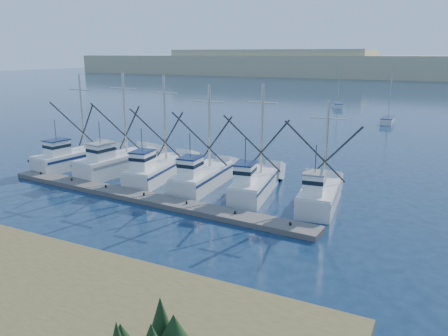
{
  "coord_description": "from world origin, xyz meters",
  "views": [
    {
      "loc": [
        13.32,
        -19.67,
        10.91
      ],
      "look_at": [
        -0.61,
        8.0,
        2.78
      ],
      "focal_mm": 35.0,
      "sensor_mm": 36.0,
      "label": 1
    }
  ],
  "objects": [
    {
      "name": "ground",
      "position": [
        0.0,
        0.0,
        0.0
      ],
      "size": [
        500.0,
        500.0,
        0.0
      ],
      "primitive_type": "plane",
      "color": "#0B2033",
      "rests_on": "ground"
    },
    {
      "name": "floating_dock",
      "position": [
        -6.53,
        6.04,
        0.19
      ],
      "size": [
        28.07,
        3.56,
        0.37
      ],
      "primitive_type": "cube",
      "rotation": [
        0.0,
        0.0,
        -0.06
      ],
      "color": "#625D58",
      "rests_on": "ground"
    },
    {
      "name": "dune_ridge",
      "position": [
        0.0,
        210.0,
        5.0
      ],
      "size": [
        360.0,
        60.0,
        10.0
      ],
      "primitive_type": "cube",
      "color": "tan",
      "rests_on": "ground"
    },
    {
      "name": "trawler_fleet",
      "position": [
        -7.64,
        10.96,
        0.97
      ],
      "size": [
        28.32,
        8.66,
        9.31
      ],
      "color": "silver",
      "rests_on": "ground"
    },
    {
      "name": "sailboat_near",
      "position": [
        5.39,
        55.2,
        0.5
      ],
      "size": [
        1.77,
        5.3,
        8.1
      ],
      "rotation": [
        0.0,
        0.0,
        0.01
      ],
      "color": "silver",
      "rests_on": "ground"
    },
    {
      "name": "sailboat_far",
      "position": [
        -6.69,
        72.87,
        0.51
      ],
      "size": [
        3.14,
        5.32,
        8.1
      ],
      "rotation": [
        0.0,
        0.0,
        0.33
      ],
      "color": "silver",
      "rests_on": "ground"
    }
  ]
}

